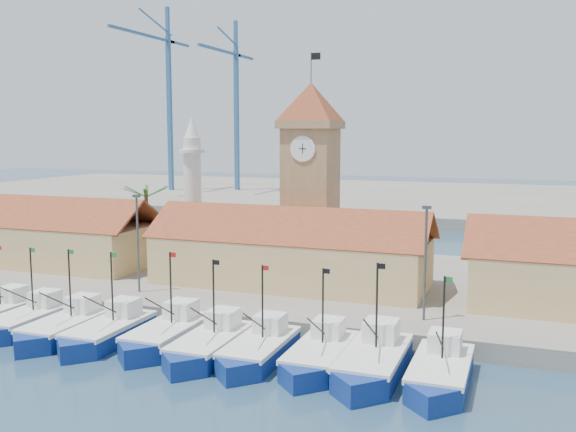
% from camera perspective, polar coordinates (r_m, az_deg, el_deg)
% --- Properties ---
extents(ground, '(400.00, 400.00, 0.00)m').
position_cam_1_polar(ground, '(45.79, -8.57, -13.22)').
color(ground, '#1D394E').
rests_on(ground, ground).
extents(quay, '(140.00, 32.00, 1.50)m').
position_cam_1_polar(quay, '(66.69, 1.44, -5.88)').
color(quay, gray).
rests_on(quay, ground).
extents(terminal, '(240.00, 80.00, 2.00)m').
position_cam_1_polar(terminal, '(149.68, 12.13, 1.45)').
color(terminal, gray).
rests_on(terminal, ground).
extents(boat_1, '(3.45, 9.45, 7.15)m').
position_cam_1_polar(boat_1, '(57.20, -22.25, -8.71)').
color(boat_1, navy).
rests_on(boat_1, ground).
extents(boat_2, '(3.56, 9.77, 7.39)m').
position_cam_1_polar(boat_2, '(54.06, -19.28, -9.47)').
color(boat_2, navy).
rests_on(boat_2, ground).
extents(boat_3, '(3.55, 9.73, 7.37)m').
position_cam_1_polar(boat_3, '(51.96, -15.83, -10.02)').
color(boat_3, navy).
rests_on(boat_3, ground).
extents(boat_4, '(3.63, 9.95, 7.53)m').
position_cam_1_polar(boat_4, '(50.17, -10.83, -10.48)').
color(boat_4, navy).
rests_on(boat_4, ground).
extents(boat_5, '(3.57, 9.79, 7.41)m').
position_cam_1_polar(boat_5, '(47.44, -7.07, -11.47)').
color(boat_5, navy).
rests_on(boat_5, ground).
extents(boat_6, '(3.47, 9.51, 7.19)m').
position_cam_1_polar(boat_6, '(46.25, -2.68, -11.96)').
color(boat_6, navy).
rests_on(boat_6, ground).
extents(boat_7, '(3.49, 9.55, 7.22)m').
position_cam_1_polar(boat_7, '(45.12, 2.75, -12.46)').
color(boat_7, navy).
rests_on(boat_7, ground).
extents(boat_8, '(3.82, 10.48, 7.93)m').
position_cam_1_polar(boat_8, '(44.01, 7.53, -12.93)').
color(boat_8, navy).
rests_on(boat_8, ground).
extents(boat_9, '(3.57, 9.78, 7.40)m').
position_cam_1_polar(boat_9, '(43.15, 13.36, -13.58)').
color(boat_9, navy).
rests_on(boat_9, ground).
extents(hall_left, '(31.20, 10.13, 7.61)m').
position_cam_1_polar(hall_left, '(79.02, -22.12, -1.95)').
color(hall_left, tan).
rests_on(hall_left, quay).
extents(hall_center, '(27.04, 10.13, 7.61)m').
position_cam_1_polar(hall_center, '(62.31, 0.26, -3.78)').
color(hall_center, tan).
rests_on(hall_center, quay).
extents(clock_tower, '(5.80, 5.80, 22.70)m').
position_cam_1_polar(clock_tower, '(66.92, 2.02, 3.87)').
color(clock_tower, tan).
rests_on(clock_tower, quay).
extents(minaret, '(3.00, 3.00, 16.30)m').
position_cam_1_polar(minaret, '(74.92, -8.47, 2.46)').
color(minaret, silver).
rests_on(minaret, quay).
extents(palm_tree, '(5.60, 5.03, 8.39)m').
position_cam_1_polar(palm_tree, '(76.12, -12.45, -0.19)').
color(palm_tree, brown).
rests_on(palm_tree, quay).
extents(lamp_posts, '(80.70, 0.25, 9.03)m').
position_cam_1_polar(lamp_posts, '(54.34, -2.13, -2.77)').
color(lamp_posts, '#3F3F44').
rests_on(lamp_posts, quay).
extents(crane_blue_far, '(1.00, 33.76, 44.22)m').
position_cam_1_polar(crane_blue_far, '(161.08, -10.80, 11.02)').
color(crane_blue_far, '#2F6091').
rests_on(crane_blue_far, terminal).
extents(crane_blue_near, '(1.00, 29.10, 41.03)m').
position_cam_1_polar(crane_blue_near, '(159.60, -4.76, 10.39)').
color(crane_blue_near, '#2F6091').
rests_on(crane_blue_near, terminal).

